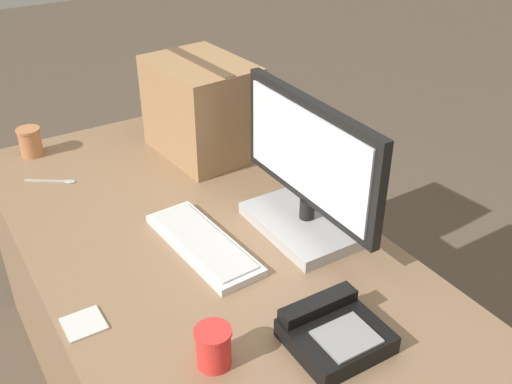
{
  "coord_description": "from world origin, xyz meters",
  "views": [
    {
      "loc": [
        1.23,
        -0.59,
        1.7
      ],
      "look_at": [
        0.06,
        0.14,
        0.86
      ],
      "focal_mm": 42.0,
      "sensor_mm": 36.0,
      "label": 1
    }
  ],
  "objects_px": {
    "paper_cup_right": "(214,347)",
    "keyboard": "(203,244)",
    "paper_cup_left": "(30,142)",
    "sticky_note_pad": "(84,324)",
    "spoon": "(59,181)",
    "cardboard_box": "(202,108)",
    "monitor": "(308,179)",
    "desk_phone": "(334,332)"
  },
  "relations": [
    {
      "from": "paper_cup_right",
      "to": "keyboard",
      "type": "bearing_deg",
      "value": 155.74
    },
    {
      "from": "paper_cup_left",
      "to": "cardboard_box",
      "type": "bearing_deg",
      "value": 61.34
    },
    {
      "from": "spoon",
      "to": "paper_cup_right",
      "type": "bearing_deg",
      "value": -51.64
    },
    {
      "from": "spoon",
      "to": "sticky_note_pad",
      "type": "xyz_separation_m",
      "value": [
        0.7,
        -0.14,
        0.0
      ]
    },
    {
      "from": "paper_cup_right",
      "to": "cardboard_box",
      "type": "distance_m",
      "value": 1.02
    },
    {
      "from": "monitor",
      "to": "sticky_note_pad",
      "type": "relative_size",
      "value": 6.26
    },
    {
      "from": "monitor",
      "to": "paper_cup_right",
      "type": "xyz_separation_m",
      "value": [
        0.31,
        -0.47,
        -0.11
      ]
    },
    {
      "from": "desk_phone",
      "to": "paper_cup_left",
      "type": "xyz_separation_m",
      "value": [
        -1.28,
        -0.34,
        0.02
      ]
    },
    {
      "from": "monitor",
      "to": "paper_cup_right",
      "type": "bearing_deg",
      "value": -56.27
    },
    {
      "from": "paper_cup_left",
      "to": "cardboard_box",
      "type": "relative_size",
      "value": 0.26
    },
    {
      "from": "paper_cup_right",
      "to": "cardboard_box",
      "type": "xyz_separation_m",
      "value": [
        -0.91,
        0.45,
        0.12
      ]
    },
    {
      "from": "keyboard",
      "to": "cardboard_box",
      "type": "height_order",
      "value": "cardboard_box"
    },
    {
      "from": "paper_cup_left",
      "to": "paper_cup_right",
      "type": "height_order",
      "value": "paper_cup_left"
    },
    {
      "from": "monitor",
      "to": "sticky_note_pad",
      "type": "bearing_deg",
      "value": -85.62
    },
    {
      "from": "paper_cup_left",
      "to": "sticky_note_pad",
      "type": "xyz_separation_m",
      "value": [
        0.93,
        -0.12,
        -0.05
      ]
    },
    {
      "from": "desk_phone",
      "to": "paper_cup_left",
      "type": "bearing_deg",
      "value": -164.45
    },
    {
      "from": "keyboard",
      "to": "spoon",
      "type": "relative_size",
      "value": 2.78
    },
    {
      "from": "keyboard",
      "to": "paper_cup_right",
      "type": "relative_size",
      "value": 4.38
    },
    {
      "from": "spoon",
      "to": "cardboard_box",
      "type": "relative_size",
      "value": 0.38
    },
    {
      "from": "desk_phone",
      "to": "cardboard_box",
      "type": "bearing_deg",
      "value": 169.77
    },
    {
      "from": "paper_cup_right",
      "to": "spoon",
      "type": "distance_m",
      "value": 0.96
    },
    {
      "from": "desk_phone",
      "to": "sticky_note_pad",
      "type": "relative_size",
      "value": 2.28
    },
    {
      "from": "spoon",
      "to": "sticky_note_pad",
      "type": "bearing_deg",
      "value": -66.83
    },
    {
      "from": "monitor",
      "to": "sticky_note_pad",
      "type": "xyz_separation_m",
      "value": [
        0.05,
        -0.67,
        -0.16
      ]
    },
    {
      "from": "spoon",
      "to": "cardboard_box",
      "type": "height_order",
      "value": "cardboard_box"
    },
    {
      "from": "keyboard",
      "to": "paper_cup_right",
      "type": "xyz_separation_m",
      "value": [
        0.39,
        -0.17,
        0.04
      ]
    },
    {
      "from": "paper_cup_left",
      "to": "monitor",
      "type": "bearing_deg",
      "value": 32.24
    },
    {
      "from": "paper_cup_right",
      "to": "cardboard_box",
      "type": "height_order",
      "value": "cardboard_box"
    },
    {
      "from": "keyboard",
      "to": "desk_phone",
      "type": "relative_size",
      "value": 2.02
    },
    {
      "from": "monitor",
      "to": "spoon",
      "type": "height_order",
      "value": "monitor"
    },
    {
      "from": "monitor",
      "to": "desk_phone",
      "type": "relative_size",
      "value": 2.75
    },
    {
      "from": "sticky_note_pad",
      "to": "desk_phone",
      "type": "bearing_deg",
      "value": 52.87
    },
    {
      "from": "desk_phone",
      "to": "paper_cup_right",
      "type": "height_order",
      "value": "paper_cup_right"
    },
    {
      "from": "paper_cup_right",
      "to": "spoon",
      "type": "xyz_separation_m",
      "value": [
        -0.96,
        -0.06,
        -0.05
      ]
    },
    {
      "from": "monitor",
      "to": "paper_cup_left",
      "type": "relative_size",
      "value": 5.6
    },
    {
      "from": "spoon",
      "to": "cardboard_box",
      "type": "bearing_deg",
      "value": 28.87
    },
    {
      "from": "paper_cup_left",
      "to": "paper_cup_right",
      "type": "distance_m",
      "value": 1.2
    },
    {
      "from": "keyboard",
      "to": "spoon",
      "type": "bearing_deg",
      "value": -161.43
    },
    {
      "from": "keyboard",
      "to": "desk_phone",
      "type": "bearing_deg",
      "value": 6.36
    },
    {
      "from": "cardboard_box",
      "to": "spoon",
      "type": "bearing_deg",
      "value": -95.86
    },
    {
      "from": "keyboard",
      "to": "cardboard_box",
      "type": "relative_size",
      "value": 1.05
    },
    {
      "from": "monitor",
      "to": "cardboard_box",
      "type": "relative_size",
      "value": 1.44
    }
  ]
}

